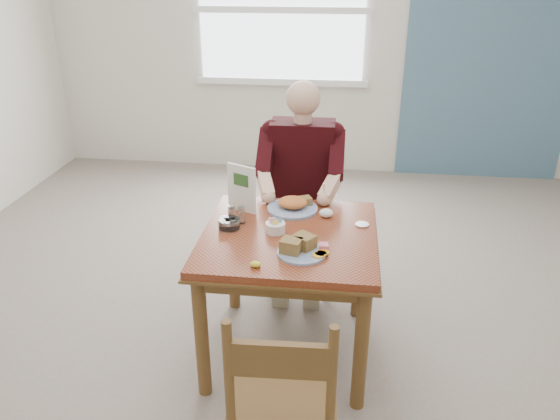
# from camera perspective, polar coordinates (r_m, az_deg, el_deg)

# --- Properties ---
(floor) EXTENTS (6.00, 6.00, 0.00)m
(floor) POSITION_cam_1_polar(r_m,az_deg,el_deg) (3.25, 0.86, -14.30)
(floor) COLOR #71655B
(floor) RESTS_ON ground
(wall_back) EXTENTS (5.50, 0.00, 5.50)m
(wall_back) POSITION_cam_1_polar(r_m,az_deg,el_deg) (5.55, 4.50, 18.05)
(wall_back) COLOR beige
(wall_back) RESTS_ON ground
(accent_panel) EXTENTS (1.60, 0.02, 2.80)m
(accent_panel) POSITION_cam_1_polar(r_m,az_deg,el_deg) (5.68, 21.55, 16.66)
(accent_panel) COLOR #456880
(accent_panel) RESTS_ON ground
(lemon_wedge) EXTENTS (0.06, 0.06, 0.03)m
(lemon_wedge) POSITION_cam_1_polar(r_m,az_deg,el_deg) (2.53, -2.56, -5.68)
(lemon_wedge) COLOR yellow
(lemon_wedge) RESTS_ON table
(napkin) EXTENTS (0.09, 0.08, 0.05)m
(napkin) POSITION_cam_1_polar(r_m,az_deg,el_deg) (3.01, 4.85, -0.31)
(napkin) COLOR white
(napkin) RESTS_ON table
(metal_dish) EXTENTS (0.09, 0.09, 0.01)m
(metal_dish) POSITION_cam_1_polar(r_m,az_deg,el_deg) (2.95, 8.58, -1.53)
(metal_dish) COLOR silver
(metal_dish) RESTS_ON table
(window) EXTENTS (1.72, 0.04, 1.42)m
(window) POSITION_cam_1_polar(r_m,az_deg,el_deg) (5.53, 0.14, 20.18)
(window) COLOR white
(window) RESTS_ON wall_back
(table) EXTENTS (0.92, 0.92, 0.75)m
(table) POSITION_cam_1_polar(r_m,az_deg,el_deg) (2.89, 0.94, -4.42)
(table) COLOR brown
(table) RESTS_ON ground
(chair_far) EXTENTS (0.42, 0.42, 0.95)m
(chair_far) POSITION_cam_1_polar(r_m,az_deg,el_deg) (3.67, 2.26, -0.55)
(chair_far) COLOR brown
(chair_far) RESTS_ON ground
(chair_near) EXTENTS (0.44, 0.44, 0.95)m
(chair_near) POSITION_cam_1_polar(r_m,az_deg,el_deg) (2.25, 0.28, -19.48)
(chair_near) COLOR brown
(chair_near) RESTS_ON ground
(diner) EXTENTS (0.53, 0.56, 1.39)m
(diner) POSITION_cam_1_polar(r_m,az_deg,el_deg) (3.45, 2.23, 3.80)
(diner) COLOR gray
(diner) RESTS_ON chair_far
(near_plate) EXTENTS (0.31, 0.31, 0.08)m
(near_plate) POSITION_cam_1_polar(r_m,az_deg,el_deg) (2.64, 2.19, -3.93)
(near_plate) COLOR white
(near_plate) RESTS_ON table
(far_plate) EXTENTS (0.38, 0.38, 0.08)m
(far_plate) POSITION_cam_1_polar(r_m,az_deg,el_deg) (3.09, 1.42, 0.53)
(far_plate) COLOR white
(far_plate) RESTS_ON table
(caddy) EXTENTS (0.12, 0.12, 0.08)m
(caddy) POSITION_cam_1_polar(r_m,az_deg,el_deg) (2.83, -0.49, -1.82)
(caddy) COLOR white
(caddy) RESTS_ON table
(shakers) EXTENTS (0.10, 0.06, 0.09)m
(shakers) POSITION_cam_1_polar(r_m,az_deg,el_deg) (2.94, -4.55, -0.43)
(shakers) COLOR white
(shakers) RESTS_ON table
(creamer) EXTENTS (0.14, 0.14, 0.05)m
(creamer) POSITION_cam_1_polar(r_m,az_deg,el_deg) (2.89, -5.33, -1.40)
(creamer) COLOR white
(creamer) RESTS_ON table
(menu) EXTENTS (0.17, 0.09, 0.27)m
(menu) POSITION_cam_1_polar(r_m,az_deg,el_deg) (3.04, -4.03, 2.29)
(menu) COLOR white
(menu) RESTS_ON table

